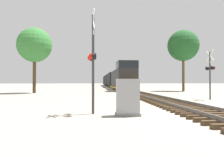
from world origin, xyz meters
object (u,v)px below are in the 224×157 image
at_px(relay_cabinet, 128,98).
at_px(tree_mid_background, 183,46).
at_px(tree_far_right, 35,45).
at_px(freight_train, 112,80).
at_px(crossing_signal_far, 210,71).
at_px(crossing_signal_near, 93,58).

bearing_deg(relay_cabinet, tree_mid_background, 62.80).
distance_m(relay_cabinet, tree_far_right, 22.76).
relative_size(freight_train, crossing_signal_far, 17.22).
distance_m(freight_train, tree_far_right, 38.40).
relative_size(tree_far_right, tree_mid_background, 0.88).
distance_m(crossing_signal_near, relay_cabinet, 2.43).
bearing_deg(tree_mid_background, crossing_signal_near, -120.62).
bearing_deg(tree_far_right, freight_train, 70.25).
bearing_deg(relay_cabinet, tree_far_right, 115.23).
bearing_deg(freight_train, relay_cabinet, -93.56).
bearing_deg(freight_train, tree_far_right, -109.75).
height_order(crossing_signal_far, relay_cabinet, crossing_signal_far).
relative_size(crossing_signal_near, tree_far_right, 0.55).
bearing_deg(crossing_signal_near, crossing_signal_far, 120.62).
xyz_separation_m(crossing_signal_near, tree_mid_background, (14.16, 23.93, 4.71)).
relative_size(crossing_signal_far, relay_cabinet, 2.57).
height_order(freight_train, relay_cabinet, freight_train).
bearing_deg(crossing_signal_near, tree_mid_background, 142.68).
height_order(crossing_signal_near, tree_mid_background, tree_mid_background).
height_order(crossing_signal_near, crossing_signal_far, crossing_signal_near).
xyz_separation_m(freight_train, tree_mid_background, (9.16, -31.30, 5.24)).
relative_size(freight_train, tree_mid_background, 7.21).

